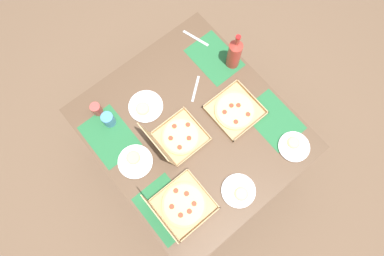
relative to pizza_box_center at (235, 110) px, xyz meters
name	(u,v)px	position (x,y,z in m)	size (l,w,h in m)	color
ground_plane	(192,154)	(0.09, 0.29, -0.76)	(6.00, 6.00, 0.00)	brown
dining_table	(192,133)	(0.09, 0.29, -0.11)	(1.31, 1.19, 0.75)	#3F3328
placemat_near_left	(273,120)	(-0.21, -0.15, -0.01)	(0.36, 0.26, 0.00)	#236638
placemat_near_right	(214,58)	(0.38, -0.15, -0.01)	(0.36, 0.26, 0.00)	#236638
placemat_far_left	(166,209)	(-0.21, 0.73, -0.01)	(0.36, 0.26, 0.00)	#236638
placemat_far_right	(109,136)	(0.38, 0.73, -0.01)	(0.36, 0.26, 0.00)	#236638
pizza_box_center	(235,110)	(0.00, 0.00, 0.00)	(0.31, 0.31, 0.04)	tan
pizza_box_corner_left	(176,139)	(0.09, 0.42, 0.04)	(0.28, 0.33, 0.31)	tan
pizza_box_corner_right	(179,208)	(-0.25, 0.67, 0.04)	(0.31, 0.31, 0.34)	tan
plate_far_right	(146,107)	(0.39, 0.43, 0.00)	(0.23, 0.23, 0.03)	white
plate_near_right	(239,191)	(-0.40, 0.33, 0.00)	(0.21, 0.21, 0.03)	white
plate_middle	(294,146)	(-0.42, -0.13, 0.00)	(0.20, 0.20, 0.03)	white
plate_far_left	(135,161)	(0.15, 0.70, 0.00)	(0.22, 0.22, 0.03)	white
soda_bottle	(235,53)	(0.27, -0.22, 0.12)	(0.09, 0.09, 0.32)	#B2382D
cup_spare	(97,109)	(0.57, 0.69, 0.03)	(0.07, 0.07, 0.09)	#BF4742
cup_dark	(109,120)	(0.46, 0.67, 0.04)	(0.08, 0.08, 0.10)	teal
knife_by_near_left	(196,38)	(0.58, -0.15, -0.01)	(0.21, 0.02, 0.01)	#B7B7BC
fork_by_near_right	(196,89)	(0.29, 0.10, -0.01)	(0.19, 0.02, 0.01)	#B7B7BC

